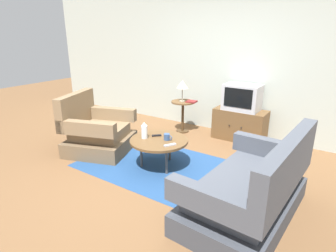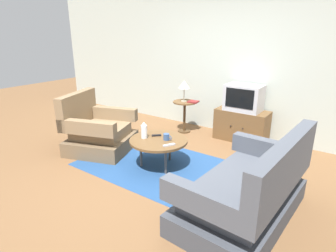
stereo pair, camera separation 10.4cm
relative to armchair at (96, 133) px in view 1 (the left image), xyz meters
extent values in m
plane|color=brown|center=(1.26, -0.08, -0.31)|extent=(16.00, 16.00, 0.00)
cube|color=#B2BCB2|center=(1.26, 2.13, 1.04)|extent=(9.00, 0.12, 2.70)
cube|color=navy|center=(1.19, 0.10, -0.31)|extent=(2.28, 1.52, 0.00)
cube|color=brown|center=(0.06, 0.02, -0.19)|extent=(1.20, 1.21, 0.24)
cube|color=#846B4C|center=(0.06, 0.02, 0.02)|extent=(0.97, 0.89, 0.18)
cube|color=#846B4C|center=(-0.32, -0.11, 0.37)|extent=(0.45, 0.94, 0.53)
cube|color=#846B4C|center=(0.19, -0.36, 0.22)|extent=(0.93, 0.44, 0.21)
cube|color=#846B4C|center=(-0.07, 0.40, 0.22)|extent=(0.93, 0.44, 0.21)
cube|color=#3E424B|center=(2.62, -0.33, -0.19)|extent=(1.01, 1.64, 0.24)
cube|color=#4C515B|center=(2.62, -0.33, 0.02)|extent=(0.85, 1.36, 0.18)
cube|color=#4C515B|center=(3.00, -0.35, 0.38)|extent=(0.23, 1.60, 0.54)
cube|color=#4C515B|center=(2.66, 0.40, 0.22)|extent=(0.92, 0.19, 0.22)
cube|color=#4C515B|center=(2.57, -1.05, 0.22)|extent=(0.92, 0.19, 0.22)
cylinder|color=brown|center=(1.19, 0.10, 0.09)|extent=(0.84, 0.84, 0.04)
cylinder|color=#4C4742|center=(1.21, 0.36, -0.12)|extent=(0.04, 0.04, 0.39)
cylinder|color=#4C4742|center=(0.99, -0.06, -0.12)|extent=(0.04, 0.04, 0.39)
cylinder|color=#4C4742|center=(1.42, -0.03, -0.12)|extent=(0.04, 0.04, 0.39)
cylinder|color=brown|center=(0.70, 1.58, 0.29)|extent=(0.45, 0.45, 0.02)
cylinder|color=#47311C|center=(0.70, 1.58, -0.02)|extent=(0.05, 0.05, 0.59)
cylinder|color=#47311C|center=(0.70, 1.58, -0.30)|extent=(0.25, 0.25, 0.02)
cube|color=brown|center=(1.78, 1.81, -0.03)|extent=(0.92, 0.44, 0.56)
sphere|color=black|center=(1.67, 1.57, 0.00)|extent=(0.02, 0.02, 0.02)
sphere|color=black|center=(1.89, 1.57, 0.00)|extent=(0.02, 0.02, 0.02)
cube|color=#B7B7BC|center=(1.78, 1.81, 0.48)|extent=(0.62, 0.42, 0.45)
cube|color=black|center=(1.78, 1.59, 0.50)|extent=(0.49, 0.01, 0.33)
cylinder|color=#9E937A|center=(0.70, 1.55, 0.31)|extent=(0.11, 0.11, 0.02)
cylinder|color=#9E937A|center=(0.70, 1.55, 0.44)|extent=(0.02, 0.02, 0.24)
cone|color=beige|center=(0.70, 1.55, 0.64)|extent=(0.22, 0.22, 0.15)
cylinder|color=white|center=(0.99, 0.02, 0.21)|extent=(0.09, 0.09, 0.19)
cone|color=white|center=(0.99, 0.02, 0.33)|extent=(0.08, 0.08, 0.05)
cylinder|color=#335184|center=(1.30, 0.15, 0.16)|extent=(0.09, 0.09, 0.09)
torus|color=#335184|center=(1.36, 0.15, 0.16)|extent=(0.06, 0.01, 0.06)
cube|color=black|center=(1.09, 0.19, 0.12)|extent=(0.13, 0.13, 0.02)
cube|color=#B2B2B7|center=(1.45, -0.01, 0.12)|extent=(0.12, 0.17, 0.02)
cube|color=maroon|center=(0.87, 1.61, 0.32)|extent=(0.21, 0.19, 0.03)
camera|label=1|loc=(3.39, -2.93, 1.59)|focal=30.00mm
camera|label=2|loc=(3.47, -2.87, 1.59)|focal=30.00mm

